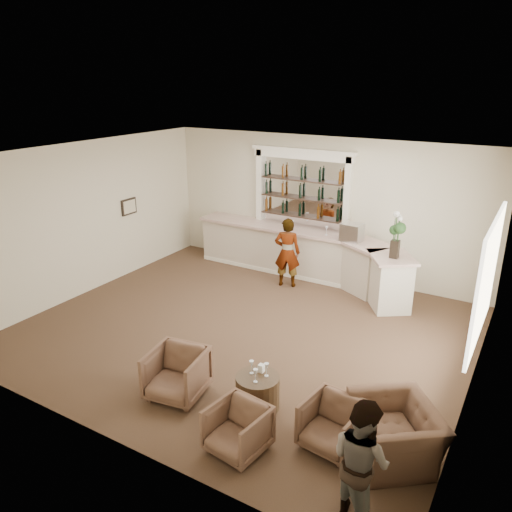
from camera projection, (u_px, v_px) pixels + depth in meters
The scene contains 19 objects.
ground at pixel (245, 330), 9.53m from camera, with size 8.00×8.00×0.00m, color brown.
room_shell at pixel (271, 204), 9.24m from camera, with size 8.04×7.02×3.32m.
bar_counter at pixel (305, 255), 11.84m from camera, with size 5.72×1.80×1.14m.
back_bar_alcove at pixel (302, 190), 11.84m from camera, with size 2.64×0.25×3.00m.
cocktail_table at pixel (258, 392), 7.25m from camera, with size 0.64×0.64×0.50m, color #46311E.
sommelier at pixel (287, 252), 11.30m from camera, with size 0.59×0.39×1.61m, color gray.
guest at pixel (361, 461), 5.26m from camera, with size 0.72×0.56×1.49m, color gray.
armchair_left at pixel (177, 374), 7.45m from camera, with size 0.81×0.83×0.75m, color brown.
armchair_center at pixel (238, 429), 6.36m from camera, with size 0.69×0.71×0.65m, color brown.
armchair_right at pixel (332, 425), 6.43m from camera, with size 0.71×0.73×0.67m, color brown.
armchair_far at pixel (395, 432), 6.25m from camera, with size 1.11×0.97×0.72m, color brown.
espresso_machine at pixel (352, 232), 10.96m from camera, with size 0.44×0.37×0.39m, color silver.
flower_vase at pixel (396, 232), 9.82m from camera, with size 0.25×0.25×0.96m.
wine_glass_bar_left at pixel (293, 225), 11.85m from camera, with size 0.07×0.07×0.21m, color white, non-canonical shape.
wine_glass_bar_right at pixel (326, 231), 11.38m from camera, with size 0.07×0.07×0.21m, color white, non-canonical shape.
wine_glass_tbl_a at pixel (252, 367), 7.21m from camera, with size 0.07×0.07×0.21m, color white, non-canonical shape.
wine_glass_tbl_b at pixel (266, 370), 7.14m from camera, with size 0.07×0.07×0.21m, color white, non-canonical shape.
wine_glass_tbl_c at pixel (255, 376), 7.00m from camera, with size 0.07×0.07×0.21m, color white, non-canonical shape.
napkin_holder at pixel (261, 368), 7.26m from camera, with size 0.08×0.08×0.12m, color white.
Camera 1 is at (4.51, -7.19, 4.57)m, focal length 35.00 mm.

